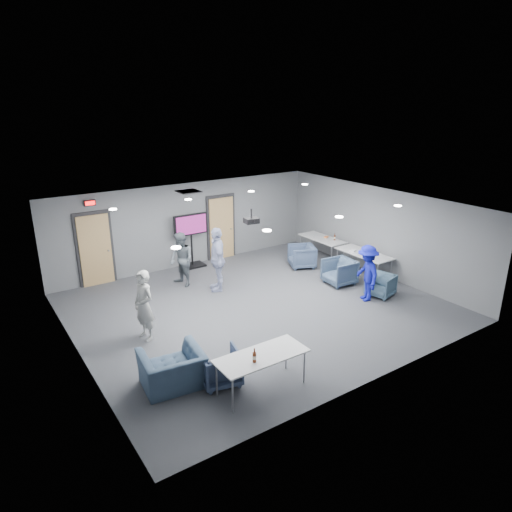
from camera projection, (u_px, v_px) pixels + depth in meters
floor at (258, 307)px, 12.04m from camera, size 9.00×9.00×0.00m
ceiling at (258, 207)px, 11.16m from camera, size 9.00×9.00×0.00m
wall_back at (188, 225)px, 14.73m from camera, size 9.00×0.02×2.70m
wall_front at (379, 318)px, 8.47m from camera, size 9.00×0.02×2.70m
wall_left at (74, 300)px, 9.22m from camera, size 0.02×8.00×2.70m
wall_right at (379, 231)px, 13.98m from camera, size 0.02×8.00×2.70m
door_left at (95, 250)px, 13.20m from camera, size 1.06×0.17×2.24m
door_right at (221, 228)px, 15.42m from camera, size 1.06×0.17×2.24m
exit_sign at (90, 203)px, 12.73m from camera, size 0.32×0.08×0.16m
hvac_diffuser at (188, 191)px, 13.09m from camera, size 0.60×0.60×0.03m
downlights at (258, 208)px, 11.16m from camera, size 6.18×3.78×0.02m
person_a at (144, 306)px, 10.21m from camera, size 0.52×0.67×1.64m
person_b at (181, 260)px, 13.18m from camera, size 0.73×0.87×1.60m
person_c at (217, 259)px, 12.85m from camera, size 0.82×1.17×1.85m
person_d at (367, 273)px, 12.23m from camera, size 0.92×1.15×1.55m
chair_right_a at (302, 256)px, 14.79m from camera, size 1.05×1.04×0.73m
chair_right_b at (339, 272)px, 13.43m from camera, size 0.90×0.88×0.75m
chair_right_c at (380, 285)px, 12.63m from camera, size 0.84×0.82×0.63m
chair_front_a at (220, 367)px, 8.74m from camera, size 0.89×0.90×0.69m
chair_front_b at (172, 370)px, 8.60m from camera, size 1.24×1.11×0.74m
table_right_a at (322, 239)px, 15.48m from camera, size 0.72×1.72×0.73m
table_right_b at (364, 254)px, 13.99m from camera, size 0.76×1.83×0.73m
table_front_left at (261, 357)px, 8.43m from camera, size 1.76×0.74×0.73m
bottle_front at (254, 357)px, 8.16m from camera, size 0.07×0.07×0.28m
bottle_right at (335, 238)px, 15.21m from camera, size 0.06×0.06×0.24m
snack_box at (326, 237)px, 15.51m from camera, size 0.20×0.17×0.04m
wrapper at (353, 251)px, 14.11m from camera, size 0.24×0.21×0.05m
tv_stand at (191, 237)px, 14.63m from camera, size 1.14×0.54×1.75m
projector at (251, 220)px, 11.09m from camera, size 0.36×0.34×0.36m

